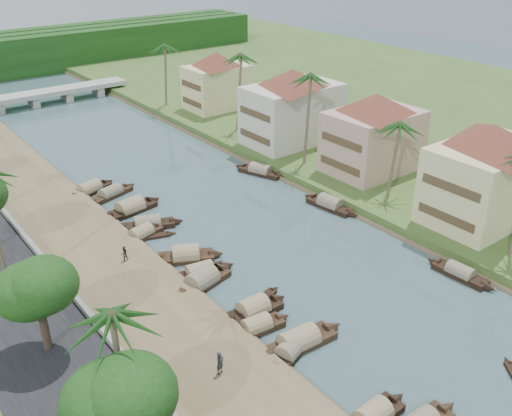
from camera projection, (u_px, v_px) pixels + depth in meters
ground at (334, 281)px, 51.38m from camera, size 220.00×220.00×0.00m
left_bank at (77, 243)px, 56.65m from camera, size 10.00×180.00×0.80m
right_bank at (330, 161)px, 75.67m from camera, size 16.00×180.00×1.20m
retaining_wall at (33, 248)px, 53.93m from camera, size 0.40×180.00×1.10m
far_right_fill at (489, 112)px, 95.88m from camera, size 60.00×220.00×1.15m
treeline at (1, 55)px, 120.49m from camera, size 120.00×14.00×8.00m
bridge at (50, 94)px, 101.66m from camera, size 28.00×4.00×2.40m
building_near at (487, 173)px, 57.48m from camera, size 14.85×14.85×10.20m
building_mid at (373, 132)px, 69.48m from camera, size 14.11×14.11×9.70m
building_far at (292, 105)px, 78.75m from camera, size 15.59×15.59×10.20m
building_distant at (217, 80)px, 93.70m from camera, size 12.62×12.62×9.20m
sampan_2 at (299, 342)px, 43.23m from camera, size 8.79×2.33×2.28m
sampan_3 at (291, 350)px, 42.44m from camera, size 7.16×3.76×1.95m
sampan_4 at (257, 327)px, 44.87m from camera, size 6.56×2.02×1.89m
sampan_5 at (253, 310)px, 46.83m from camera, size 7.06×2.01×2.26m
sampan_6 at (202, 282)px, 50.57m from camera, size 8.09×3.60×2.34m
sampan_7 at (200, 273)px, 51.89m from camera, size 7.29×2.61×1.94m
sampan_8 at (186, 256)px, 54.49m from camera, size 7.39×5.09×2.30m
sampan_9 at (148, 224)px, 60.23m from camera, size 7.81×4.30×2.01m
sampan_10 at (141, 235)px, 58.25m from camera, size 6.99×3.10×1.93m
sampan_11 at (130, 209)px, 63.49m from camera, size 8.59×3.14×2.39m
sampan_12 at (111, 194)px, 67.03m from camera, size 7.90×3.60×1.91m
sampan_13 at (90, 190)px, 68.02m from camera, size 7.71×3.90×2.10m
sampan_14 at (460, 273)px, 51.78m from camera, size 1.73×7.24×1.80m
sampan_15 at (330, 205)px, 64.44m from camera, size 2.68×8.11×2.14m
sampan_16 at (260, 171)px, 73.16m from camera, size 4.24×8.15×2.01m
canoe_1 at (260, 300)px, 48.58m from camera, size 5.21×2.08×0.84m
canoe_2 at (150, 237)px, 58.34m from camera, size 5.64×2.49×0.82m
palm_1 at (396, 126)px, 61.30m from camera, size 3.20×3.20×9.87m
palm_2 at (308, 78)px, 68.77m from camera, size 3.20×3.20×12.87m
palm_3 at (237, 57)px, 80.87m from camera, size 3.20×3.20×12.51m
palm_4 at (113, 317)px, 29.92m from camera, size 3.20×3.20×10.74m
palm_7 at (163, 47)px, 92.98m from camera, size 3.20×3.20×11.45m
tree_1 at (120, 398)px, 29.59m from camera, size 5.08×5.08×7.56m
tree_2 at (36, 289)px, 38.93m from camera, size 4.83×4.83×7.20m
tree_6 at (316, 101)px, 82.10m from camera, size 4.96×4.96×6.90m
person_near at (220, 363)px, 39.35m from camera, size 0.74×0.59×1.78m
person_far at (124, 253)px, 52.75m from camera, size 0.71×0.56×1.45m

